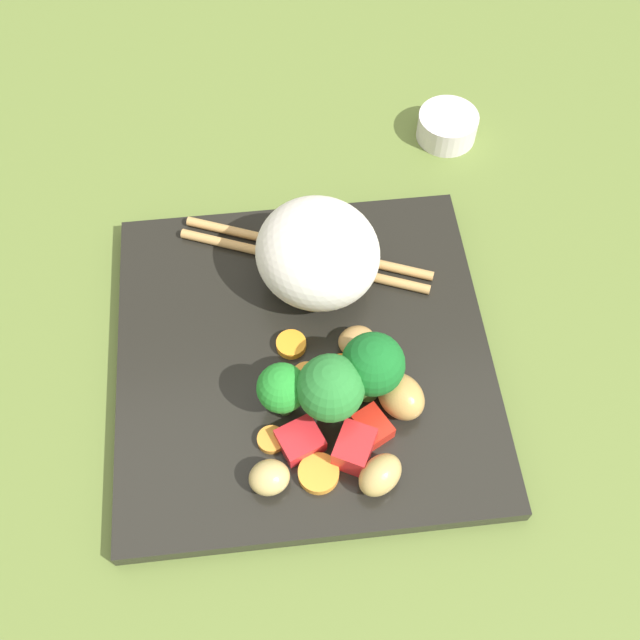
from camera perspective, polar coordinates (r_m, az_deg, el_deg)
The scene contains 20 objects.
ground_plane at distance 60.19cm, azimuth -1.17°, elevation -3.53°, with size 110.00×110.00×2.00cm, color olive.
square_plate at distance 58.67cm, azimuth -1.20°, elevation -2.75°, with size 28.40×28.40×1.43cm, color black.
rice_mound at distance 58.34cm, azimuth -0.18°, elevation 5.05°, with size 9.74×9.38×7.60cm, color silver.
broccoli_floret_0 at distance 53.26cm, azimuth 3.97°, elevation -3.45°, with size 4.57×4.57×6.46cm.
broccoli_floret_1 at distance 52.20cm, azimuth 0.79°, elevation -5.19°, with size 4.76×4.76×6.48cm.
broccoli_floret_2 at distance 53.15cm, azimuth -2.87°, elevation -5.20°, with size 3.59×3.59×5.17cm.
carrot_slice_0 at distance 54.76cm, azimuth -3.68°, elevation -8.96°, with size 2.02×2.02×0.57cm, color orange.
carrot_slice_1 at distance 58.01cm, azimuth -2.18°, elevation -1.84°, with size 2.30×2.30×0.68cm, color orange.
carrot_slice_2 at distance 56.90cm, azimuth 1.70°, elevation -3.81°, with size 2.53×2.53×0.74cm, color orange.
carrot_slice_3 at distance 56.67cm, azimuth -1.41°, elevation -4.38°, with size 2.39×2.39×0.62cm, color #FC9734.
carrot_slice_4 at distance 53.71cm, azimuth 0.19°, elevation -11.42°, with size 2.88×2.88×0.69cm, color orange.
pepper_chunk_0 at distance 54.24cm, azimuth -1.49°, elevation -9.02°, with size 2.65×2.91×1.33cm, color red.
pepper_chunk_1 at distance 54.77cm, azimuth 3.98°, elevation -7.97°, with size 2.68×2.04×1.31cm, color red.
pepper_chunk_2 at distance 53.55cm, azimuth 2.59°, elevation -9.60°, with size 3.00×2.41×2.27cm, color red.
chicken_piece_0 at distance 52.76cm, azimuth 4.54°, elevation -11.52°, with size 3.39×2.46×2.69cm, color tan.
chicken_piece_1 at distance 52.91cm, azimuth -3.83°, elevation -11.72°, with size 2.84×2.51×2.21cm, color tan.
chicken_piece_2 at distance 54.98cm, azimuth 6.10°, elevation -5.72°, with size 3.81×3.06×3.01cm, color tan.
chicken_piece_3 at distance 57.38cm, azimuth 2.82°, elevation -1.84°, with size 2.87×2.47×1.84cm, color #B2844A.
chopstick_pair at distance 62.50cm, azimuth -1.10°, elevation 4.94°, with size 9.92×20.33×0.77cm.
sauce_cup at distance 73.73cm, azimuth 9.53°, elevation 14.16°, with size 5.54×5.54×2.56cm, color silver.
Camera 1 is at (27.79, -1.95, 52.35)cm, focal length 42.60 mm.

